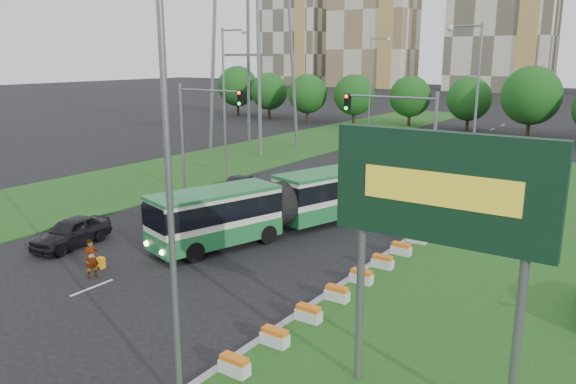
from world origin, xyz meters
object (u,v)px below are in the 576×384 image
Objects in this scene: traffic_mast_median at (407,138)px; shopping_trolley at (101,263)px; billboard at (440,200)px; traffic_mast_left at (198,122)px; pedestrian at (92,259)px; car_left_near at (71,232)px; car_left_far at (238,186)px; articulated_bus at (284,202)px.

traffic_mast_median is 14.81× the size of shopping_trolley.
billboard and traffic_mast_median have the same top height.
traffic_mast_left reaches higher than pedestrian.
traffic_mast_left is (-22.63, 15.00, -0.81)m from billboard.
car_left_far is (0.12, 13.92, -0.12)m from car_left_near.
car_left_near is at bearing -81.37° from traffic_mast_left.
pedestrian reaches higher than shopping_trolley.
shopping_trolley is at bearing -93.77° from articulated_bus.
pedestrian is at bearing -32.66° from car_left_near.
traffic_mast_left is 10.80m from articulated_bus.
traffic_mast_left is at bearing 91.27° from car_left_near.
car_left_near is (1.83, -12.03, -4.57)m from traffic_mast_left.
pedestrian is (-3.17, -10.89, -0.75)m from articulated_bus.
traffic_mast_left is 16.21m from pedestrian.
shopping_trolley is at bearing 42.99° from pedestrian.
traffic_mast_median reaches higher than articulated_bus.
car_left_near is 2.49× the size of pedestrian.
billboard is 17.68m from traffic_mast_median.
billboard is 2.01× the size of car_left_far.
pedestrian is at bearing -119.86° from traffic_mast_median.
car_left_far is at bearing 162.92° from articulated_bus.
car_left_near is 5.09m from pedestrian.
traffic_mast_median is at bearing 50.62° from shopping_trolley.
pedestrian is at bearing -89.00° from car_left_far.
car_left_far is at bearing 176.15° from traffic_mast_median.
pedestrian is at bearing -89.05° from articulated_bus.
traffic_mast_median is at bearing 115.03° from billboard.
traffic_mast_left is 4.38× the size of pedestrian.
billboard is 27.16m from traffic_mast_left.
car_left_near is at bearing -135.65° from traffic_mast_median.
shopping_trolley is (3.84, -15.14, -0.39)m from car_left_far.
pedestrian is at bearing -65.66° from traffic_mast_left.
traffic_mast_median is at bearing 36.99° from car_left_near.
articulated_bus is 11.71m from car_left_near.
car_left_far is (-20.68, 16.89, -5.51)m from billboard.
billboard reaches higher than car_left_far.
car_left_near is at bearing -105.05° from car_left_far.
articulated_bus reaches higher than shopping_trolley.
billboard is at bearing -24.72° from articulated_bus.
pedestrian is (4.48, -16.10, 0.26)m from car_left_far.
billboard reaches higher than shopping_trolley.
articulated_bus is at bearing 138.11° from billboard.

